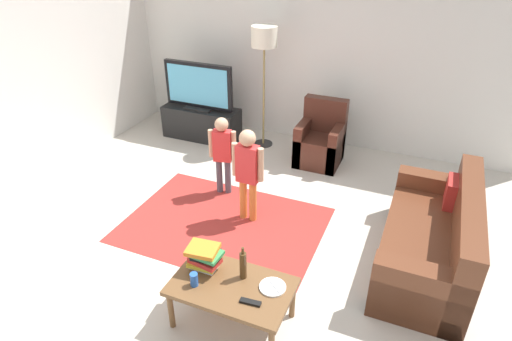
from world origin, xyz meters
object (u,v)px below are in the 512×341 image
object	(u,v)px
armchair	(321,142)
child_near_tv	(223,149)
coffee_table	(232,289)
tv_remote	(250,302)
tv_stand	(202,123)
bottle	(243,265)
couch	(435,243)
floor_lamp	(264,43)
tv	(199,87)
child_center	(248,168)
plate	(273,287)
soda_can	(194,279)
book_stack	(204,257)

from	to	relation	value
armchair	child_near_tv	xyz separation A→B (m)	(-0.89, -1.27, 0.31)
coffee_table	tv_remote	world-z (taller)	tv_remote
tv_stand	bottle	bearing A→B (deg)	-55.29
armchair	tv_remote	distance (m)	3.24
couch	floor_lamp	distance (m)	3.43
armchair	coffee_table	size ratio (longest dim) A/B	0.90
tv	coffee_table	distance (m)	3.76
tv_remote	child_near_tv	bearing A→B (deg)	116.64
armchair	child_center	bearing A→B (deg)	-102.69
floor_lamp	tv_remote	distance (m)	3.81
child_near_tv	armchair	bearing A→B (deg)	54.95
tv_stand	child_near_tv	size ratio (longest dim) A/B	1.18
tv	coffee_table	world-z (taller)	tv
plate	soda_can	bearing A→B (deg)	-159.87
child_center	soda_can	world-z (taller)	child_center
couch	coffee_table	size ratio (longest dim) A/B	1.80
couch	tv_remote	world-z (taller)	couch
coffee_table	child_center	bearing A→B (deg)	108.83
tv_stand	child_center	distance (m)	2.36
couch	coffee_table	bearing A→B (deg)	-137.19
coffee_table	armchair	bearing A→B (deg)	92.02
child_center	coffee_table	bearing A→B (deg)	-71.17
tv_stand	tv_remote	bearing A→B (deg)	-55.25
plate	coffee_table	bearing A→B (deg)	-162.66
child_center	plate	world-z (taller)	child_center
couch	plate	bearing A→B (deg)	-132.52
book_stack	coffee_table	bearing A→B (deg)	-18.25
bottle	plate	world-z (taller)	bottle
child_near_tv	child_center	size ratio (longest dim) A/B	0.91
tv_remote	tv	bearing A→B (deg)	119.55
tv	bottle	xyz separation A→B (m)	(2.09, -3.00, -0.30)
child_center	tv_remote	world-z (taller)	child_center
couch	tv_remote	size ratio (longest dim) A/B	10.59
plate	bottle	bearing A→B (deg)	175.77
couch	child_center	world-z (taller)	child_center
couch	tv_remote	distance (m)	2.01
bottle	tv_remote	distance (m)	0.32
couch	soda_can	world-z (taller)	couch
child_center	armchair	bearing A→B (deg)	77.31
couch	book_stack	world-z (taller)	couch
tv	couch	size ratio (longest dim) A/B	0.61
child_near_tv	tv_remote	world-z (taller)	child_near_tv
tv_stand	child_center	size ratio (longest dim) A/B	1.07
child_center	bottle	xyz separation A→B (m)	(0.54, -1.31, -0.12)
tv_remote	plate	distance (m)	0.24
child_near_tv	couch	bearing A→B (deg)	-9.62
floor_lamp	book_stack	xyz separation A→B (m)	(0.76, -3.20, -1.01)
child_near_tv	tv_stand	bearing A→B (deg)	128.52
tv_remote	soda_can	xyz separation A→B (m)	(-0.50, 0.00, 0.05)
tv	soda_can	xyz separation A→B (m)	(1.76, -3.24, -0.37)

